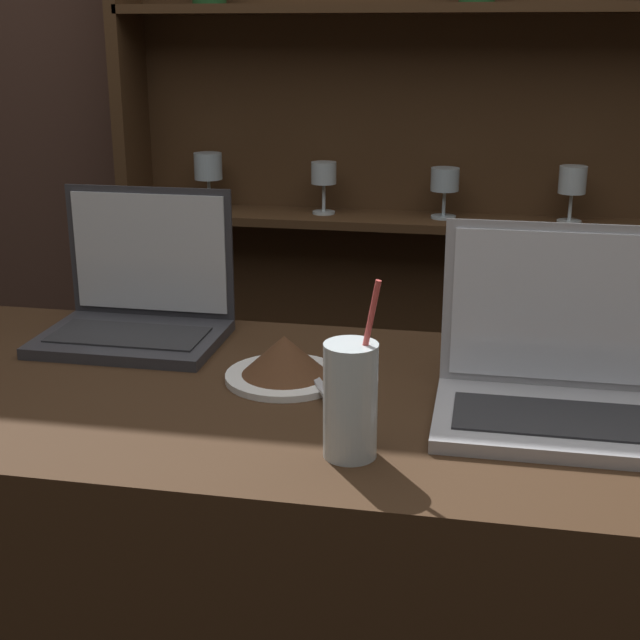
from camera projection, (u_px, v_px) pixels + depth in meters
The scene contains 6 objects.
back_wall at pixel (411, 81), 2.11m from camera, with size 7.00×0.06×2.70m.
back_shelf at pixel (446, 234), 2.13m from camera, with size 1.54×0.18×1.89m.
laptop_near at pixel (139, 304), 1.47m from camera, with size 0.29×0.21×0.24m.
laptop_far at pixel (566, 376), 1.16m from camera, with size 0.33×0.21×0.25m.
cake_plate at pixel (285, 360), 1.29m from camera, with size 0.18×0.18×0.07m.
water_glass at pixel (351, 400), 1.05m from camera, with size 0.07×0.06×0.22m.
Camera 1 is at (0.20, -0.83, 1.46)m, focal length 50.00 mm.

